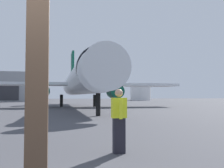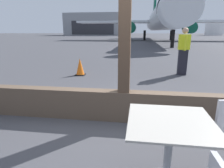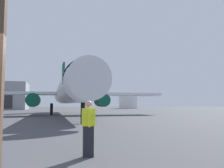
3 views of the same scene
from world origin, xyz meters
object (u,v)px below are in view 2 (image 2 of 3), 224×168
dining_table (168,149)px  traffic_cone (80,67)px  distant_hangar (96,25)px  ground_crew_worker (183,51)px  fuel_storage_tank (215,28)px  airplane (160,20)px

dining_table → traffic_cone: bearing=116.0°
dining_table → traffic_cone: 5.78m
traffic_cone → distant_hangar: (-15.40, 72.53, 3.80)m
dining_table → ground_crew_worker: bearing=77.5°
fuel_storage_tank → traffic_cone: bearing=-111.7°
distant_hangar → fuel_storage_tank: bearing=10.0°
traffic_cone → distant_hangar: 74.25m
fuel_storage_tank → airplane: bearing=-116.9°
airplane → traffic_cone: bearing=-100.9°
airplane → fuel_storage_tank: size_ratio=4.93×
distant_hangar → traffic_cone: bearing=-78.0°
dining_table → airplane: bearing=85.1°
ground_crew_worker → distant_hangar: distant_hangar is taller
dining_table → ground_crew_worker: size_ratio=0.47×
dining_table → traffic_cone: dining_table is taller
traffic_cone → airplane: bearing=79.1°
ground_crew_worker → traffic_cone: size_ratio=2.72×
dining_table → ground_crew_worker: 5.95m
ground_crew_worker → airplane: bearing=86.7°
dining_table → distant_hangar: bearing=103.0°
traffic_cone → fuel_storage_tank: bearing=68.3°
distant_hangar → dining_table: bearing=-77.0°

